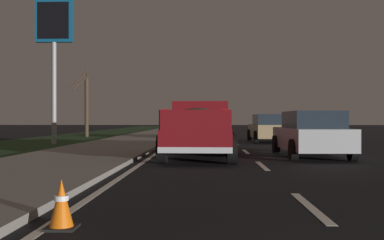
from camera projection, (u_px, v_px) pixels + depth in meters
name	position (u px, v px, depth m)	size (l,w,h in m)	color
ground	(231.00, 139.00, 28.94)	(144.00, 144.00, 0.00)	black
sidewalk_shoulder	(141.00, 138.00, 29.13)	(108.00, 4.00, 0.12)	gray
grass_verge	(63.00, 139.00, 29.30)	(108.00, 6.00, 0.01)	#1E3819
lane_markings	(192.00, 138.00, 31.05)	(108.00, 3.54, 0.01)	silver
pickup_truck	(200.00, 128.00, 15.00)	(5.48, 2.38, 1.87)	maroon
sedan_silver	(311.00, 134.00, 15.39)	(4.45, 2.10, 1.54)	#B2B5BA
sedan_tan	(269.00, 128.00, 25.26)	(4.45, 2.10, 1.54)	#9E845B
gas_price_sign	(54.00, 35.00, 23.54)	(0.27, 1.90, 7.40)	#99999E
bare_tree_far	(86.00, 104.00, 33.33)	(1.59, 1.31, 4.92)	#423323
traffic_cone_near	(61.00, 205.00, 5.36)	(0.36, 0.36, 0.58)	black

